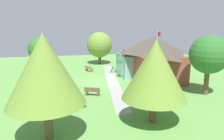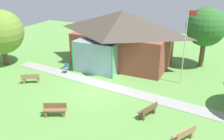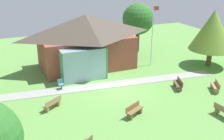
{
  "view_description": "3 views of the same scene",
  "coord_description": "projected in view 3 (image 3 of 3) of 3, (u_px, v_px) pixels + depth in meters",
  "views": [
    {
      "loc": [
        23.63,
        -3.86,
        6.71
      ],
      "look_at": [
        -0.1,
        1.19,
        1.33
      ],
      "focal_mm": 33.54,
      "sensor_mm": 36.0,
      "label": 1
    },
    {
      "loc": [
        8.51,
        -15.2,
        8.81
      ],
      "look_at": [
        0.6,
        1.5,
        1.33
      ],
      "focal_mm": 39.94,
      "sensor_mm": 36.0,
      "label": 2
    },
    {
      "loc": [
        -8.68,
        -18.74,
        9.63
      ],
      "look_at": [
        -0.05,
        1.23,
        1.35
      ],
      "focal_mm": 43.98,
      "sensor_mm": 36.0,
      "label": 3
    }
  ],
  "objects": [
    {
      "name": "bench_front_right",
      "position": [
        224.0,
        112.0,
        18.54
      ],
      "size": [
        0.58,
        1.53,
        0.84
      ],
      "rotation": [
        0.0,
        0.0,
        4.81
      ],
      "color": "olive",
      "rests_on": "ground_plane"
    },
    {
      "name": "bench_mid_right",
      "position": [
        178.0,
        84.0,
        22.83
      ],
      "size": [
        0.94,
        1.56,
        0.84
      ],
      "rotation": [
        0.0,
        0.0,
        1.21
      ],
      "color": "brown",
      "rests_on": "ground_plane"
    },
    {
      "name": "tree_behind_pavilion_right",
      "position": [
        138.0,
        19.0,
        31.55
      ],
      "size": [
        3.62,
        3.62,
        5.71
      ],
      "color": "brown",
      "rests_on": "ground_plane"
    },
    {
      "name": "patio_chair_west",
      "position": [
        61.0,
        84.0,
        22.76
      ],
      "size": [
        0.51,
        0.51,
        0.86
      ],
      "rotation": [
        0.0,
        0.0,
        3.31
      ],
      "color": "teal",
      "rests_on": "ground_plane"
    },
    {
      "name": "bench_lawn_far_right",
      "position": [
        216.0,
        86.0,
        22.44
      ],
      "size": [
        1.12,
        1.52,
        0.84
      ],
      "rotation": [
        0.0,
        0.0,
        1.05
      ],
      "color": "#9E7A51",
      "rests_on": "ground_plane"
    },
    {
      "name": "tree_east_hedge",
      "position": [
        213.0,
        30.0,
        26.97
      ],
      "size": [
        4.42,
        4.42,
        5.71
      ],
      "color": "brown",
      "rests_on": "ground_plane"
    },
    {
      "name": "bench_mid_left",
      "position": [
        52.0,
        104.0,
        19.6
      ],
      "size": [
        1.5,
        1.18,
        0.84
      ],
      "rotation": [
        0.0,
        0.0,
        0.57
      ],
      "color": "#9E7A51",
      "rests_on": "ground_plane"
    },
    {
      "name": "pavilion",
      "position": [
        86.0,
        41.0,
        26.89
      ],
      "size": [
        9.87,
        6.94,
        5.28
      ],
      "color": "brown",
      "rests_on": "ground_plane"
    },
    {
      "name": "flagpole",
      "position": [
        153.0,
        33.0,
        27.25
      ],
      "size": [
        0.64,
        0.08,
        6.15
      ],
      "color": "silver",
      "rests_on": "ground_plane"
    },
    {
      "name": "ground_plane",
      "position": [
        118.0,
        90.0,
        22.73
      ],
      "size": [
        44.0,
        44.0,
        0.0
      ],
      "primitive_type": "plane",
      "color": "#609947"
    },
    {
      "name": "bench_front_center",
      "position": [
        134.0,
        111.0,
        18.68
      ],
      "size": [
        1.54,
        1.06,
        0.84
      ],
      "rotation": [
        0.0,
        0.0,
        3.6
      ],
      "color": "brown",
      "rests_on": "ground_plane"
    },
    {
      "name": "footpath",
      "position": [
        113.0,
        84.0,
        23.76
      ],
      "size": [
        19.22,
        3.45,
        0.03
      ],
      "primitive_type": "cube",
      "rotation": [
        0.0,
        0.0,
        -0.11
      ],
      "color": "#999993",
      "rests_on": "ground_plane"
    }
  ]
}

